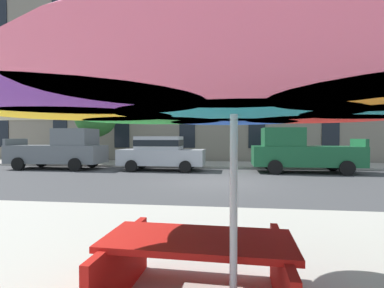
{
  "coord_description": "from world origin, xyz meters",
  "views": [
    {
      "loc": [
        0.61,
        -11.26,
        1.73
      ],
      "look_at": [
        -1.28,
        3.2,
        1.4
      ],
      "focal_mm": 27.47,
      "sensor_mm": 36.0,
      "label": 1
    }
  ],
  "objects_px": {
    "sedan_silver": "(161,152)",
    "patio_umbrella": "(234,81)",
    "street_tree_left": "(95,119)",
    "pickup_green": "(300,152)",
    "picnic_table": "(198,267)",
    "pickup_gray": "(61,150)"
  },
  "relations": [
    {
      "from": "sedan_silver",
      "to": "patio_umbrella",
      "type": "distance_m",
      "value": 13.26
    },
    {
      "from": "street_tree_left",
      "to": "pickup_green",
      "type": "bearing_deg",
      "value": -12.94
    },
    {
      "from": "sedan_silver",
      "to": "street_tree_left",
      "type": "distance_m",
      "value": 5.99
    },
    {
      "from": "patio_umbrella",
      "to": "pickup_gray",
      "type": "bearing_deg",
      "value": 125.97
    },
    {
      "from": "sedan_silver",
      "to": "picnic_table",
      "type": "xyz_separation_m",
      "value": [
        3.28,
        -12.19,
        -0.46
      ]
    },
    {
      "from": "pickup_green",
      "to": "sedan_silver",
      "type": "bearing_deg",
      "value": -180.0
    },
    {
      "from": "patio_umbrella",
      "to": "picnic_table",
      "type": "xyz_separation_m",
      "value": [
        -0.33,
        0.51,
        -1.67
      ]
    },
    {
      "from": "pickup_green",
      "to": "street_tree_left",
      "type": "xyz_separation_m",
      "value": [
        -11.95,
        2.75,
        1.88
      ]
    },
    {
      "from": "pickup_gray",
      "to": "sedan_silver",
      "type": "relative_size",
      "value": 1.16
    },
    {
      "from": "sedan_silver",
      "to": "pickup_green",
      "type": "xyz_separation_m",
      "value": [
        7.0,
        0.0,
        0.08
      ]
    },
    {
      "from": "street_tree_left",
      "to": "picnic_table",
      "type": "xyz_separation_m",
      "value": [
        8.23,
        -14.94,
        -2.42
      ]
    },
    {
      "from": "sedan_silver",
      "to": "pickup_green",
      "type": "relative_size",
      "value": 0.86
    },
    {
      "from": "street_tree_left",
      "to": "patio_umbrella",
      "type": "xyz_separation_m",
      "value": [
        8.56,
        -15.45,
        -0.75
      ]
    },
    {
      "from": "street_tree_left",
      "to": "picnic_table",
      "type": "distance_m",
      "value": 17.23
    },
    {
      "from": "pickup_green",
      "to": "picnic_table",
      "type": "height_order",
      "value": "pickup_green"
    },
    {
      "from": "pickup_green",
      "to": "picnic_table",
      "type": "xyz_separation_m",
      "value": [
        -3.72,
        -12.19,
        -0.54
      ]
    },
    {
      "from": "sedan_silver",
      "to": "patio_umbrella",
      "type": "height_order",
      "value": "patio_umbrella"
    },
    {
      "from": "pickup_gray",
      "to": "patio_umbrella",
      "type": "xyz_separation_m",
      "value": [
        9.22,
        -12.7,
        1.13
      ]
    },
    {
      "from": "pickup_green",
      "to": "street_tree_left",
      "type": "distance_m",
      "value": 12.4
    },
    {
      "from": "pickup_gray",
      "to": "street_tree_left",
      "type": "xyz_separation_m",
      "value": [
        0.65,
        2.75,
        1.88
      ]
    },
    {
      "from": "pickup_green",
      "to": "patio_umbrella",
      "type": "bearing_deg",
      "value": -104.93
    },
    {
      "from": "street_tree_left",
      "to": "sedan_silver",
      "type": "bearing_deg",
      "value": -29.03
    }
  ]
}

